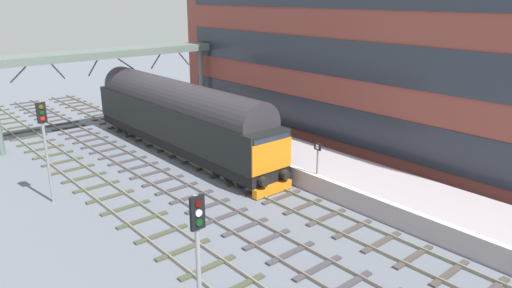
# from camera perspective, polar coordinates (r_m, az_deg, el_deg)

# --- Properties ---
(ground_plane) EXTENTS (140.00, 140.00, 0.00)m
(ground_plane) POSITION_cam_1_polar(r_m,az_deg,el_deg) (25.65, -0.39, -4.95)
(ground_plane) COLOR slate
(ground_plane) RESTS_ON ground
(track_main) EXTENTS (2.50, 60.00, 0.15)m
(track_main) POSITION_cam_1_polar(r_m,az_deg,el_deg) (25.63, -0.39, -4.84)
(track_main) COLOR gray
(track_main) RESTS_ON ground
(track_adjacent_west) EXTENTS (2.50, 60.00, 0.15)m
(track_adjacent_west) POSITION_cam_1_polar(r_m,az_deg,el_deg) (23.73, -6.81, -6.87)
(track_adjacent_west) COLOR slate
(track_adjacent_west) RESTS_ON ground
(track_adjacent_far_west) EXTENTS (2.50, 60.00, 0.15)m
(track_adjacent_far_west) POSITION_cam_1_polar(r_m,az_deg,el_deg) (22.35, -13.50, -8.88)
(track_adjacent_far_west) COLOR gray
(track_adjacent_far_west) RESTS_ON ground
(station_platform) EXTENTS (4.00, 44.00, 1.01)m
(station_platform) POSITION_cam_1_polar(r_m,az_deg,el_deg) (27.77, 5.30, -2.12)
(station_platform) COLOR #AFA4AC
(station_platform) RESTS_ON ground
(diesel_locomotive) EXTENTS (2.74, 18.05, 4.68)m
(diesel_locomotive) POSITION_cam_1_polar(r_m,az_deg,el_deg) (30.55, -9.30, 3.44)
(diesel_locomotive) COLOR black
(diesel_locomotive) RESTS_ON ground
(signal_post_near) EXTENTS (0.44, 0.22, 4.71)m
(signal_post_near) POSITION_cam_1_polar(r_m,az_deg,el_deg) (13.58, -6.98, -12.73)
(signal_post_near) COLOR gray
(signal_post_near) RESTS_ON ground
(signal_post_mid) EXTENTS (0.44, 0.22, 5.06)m
(signal_post_mid) POSITION_cam_1_polar(r_m,az_deg,el_deg) (24.63, -24.09, 0.44)
(signal_post_mid) COLOR gray
(signal_post_mid) RESTS_ON ground
(platform_number_sign) EXTENTS (0.10, 0.44, 1.67)m
(platform_number_sign) POSITION_cam_1_polar(r_m,az_deg,el_deg) (24.15, 7.43, -1.15)
(platform_number_sign) COLOR slate
(platform_number_sign) RESTS_ON station_platform
(waiting_passenger) EXTENTS (0.34, 0.51, 1.64)m
(waiting_passenger) POSITION_cam_1_polar(r_m,az_deg,el_deg) (31.73, -3.39, 3.26)
(waiting_passenger) COLOR #2B323E
(waiting_passenger) RESTS_ON station_platform
(overhead_footbridge) EXTENTS (15.86, 2.00, 6.09)m
(overhead_footbridge) POSITION_cam_1_polar(r_m,az_deg,el_deg) (35.55, -17.26, 9.96)
(overhead_footbridge) COLOR slate
(overhead_footbridge) RESTS_ON ground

